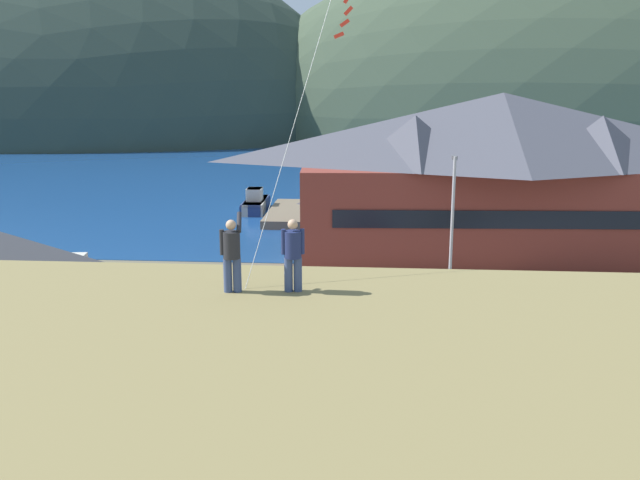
{
  "coord_description": "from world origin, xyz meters",
  "views": [
    {
      "loc": [
        1.42,
        -24.75,
        11.79
      ],
      "look_at": [
        -1.08,
        9.0,
        3.75
      ],
      "focal_mm": 38.78,
      "sensor_mm": 36.0,
      "label": 1
    }
  ],
  "objects_px": {
    "moored_boat_inner_slip": "(256,204)",
    "parked_car_back_row_left": "(379,302)",
    "moored_boat_outer_mooring": "(328,204)",
    "parked_car_front_row_red": "(508,317)",
    "parking_light_pole": "(452,221)",
    "person_companion": "(293,253)",
    "storage_shed_waterside": "(348,211)",
    "parked_car_lone_by_shed": "(95,354)",
    "moored_boat_wharfside": "(255,204)",
    "parked_car_corner_spot": "(222,356)",
    "parked_car_front_row_end": "(600,363)",
    "person_kite_flyer": "(232,253)",
    "wharf_dock": "(288,213)",
    "storage_shed_near_lot": "(4,286)",
    "harbor_lodge": "(500,170)"
  },
  "relations": [
    {
      "from": "harbor_lodge",
      "to": "storage_shed_waterside",
      "type": "bearing_deg",
      "value": 169.59
    },
    {
      "from": "parking_light_pole",
      "to": "parked_car_back_row_left",
      "type": "bearing_deg",
      "value": -140.15
    },
    {
      "from": "moored_boat_wharfside",
      "to": "moored_boat_outer_mooring",
      "type": "relative_size",
      "value": 0.98
    },
    {
      "from": "moored_boat_outer_mooring",
      "to": "parking_light_pole",
      "type": "distance_m",
      "value": 26.35
    },
    {
      "from": "moored_boat_wharfside",
      "to": "moored_boat_inner_slip",
      "type": "height_order",
      "value": "same"
    },
    {
      "from": "parked_car_front_row_end",
      "to": "person_kite_flyer",
      "type": "bearing_deg",
      "value": -140.58
    },
    {
      "from": "harbor_lodge",
      "to": "wharf_dock",
      "type": "relative_size",
      "value": 2.74
    },
    {
      "from": "wharf_dock",
      "to": "person_kite_flyer",
      "type": "relative_size",
      "value": 5.53
    },
    {
      "from": "moored_boat_inner_slip",
      "to": "person_companion",
      "type": "xyz_separation_m",
      "value": [
        8.44,
        -44.53,
        7.03
      ]
    },
    {
      "from": "person_companion",
      "to": "harbor_lodge",
      "type": "bearing_deg",
      "value": 71.47
    },
    {
      "from": "harbor_lodge",
      "to": "person_companion",
      "type": "relative_size",
      "value": 16.15
    },
    {
      "from": "moored_boat_inner_slip",
      "to": "parked_car_back_row_left",
      "type": "xyz_separation_m",
      "value": [
        10.72,
        -27.93,
        0.34
      ]
    },
    {
      "from": "storage_shed_near_lot",
      "to": "person_kite_flyer",
      "type": "relative_size",
      "value": 3.94
    },
    {
      "from": "moored_boat_inner_slip",
      "to": "person_companion",
      "type": "distance_m",
      "value": 45.87
    },
    {
      "from": "parked_car_back_row_left",
      "to": "person_kite_flyer",
      "type": "xyz_separation_m",
      "value": [
        -3.7,
        -16.74,
        6.71
      ]
    },
    {
      "from": "parked_car_front_row_end",
      "to": "person_companion",
      "type": "bearing_deg",
      "value": -137.44
    },
    {
      "from": "wharf_dock",
      "to": "parked_car_front_row_end",
      "type": "height_order",
      "value": "parked_car_front_row_end"
    },
    {
      "from": "moored_boat_wharfside",
      "to": "moored_boat_inner_slip",
      "type": "distance_m",
      "value": 0.01
    },
    {
      "from": "parked_car_corner_spot",
      "to": "person_kite_flyer",
      "type": "relative_size",
      "value": 2.27
    },
    {
      "from": "moored_boat_outer_mooring",
      "to": "parked_car_front_row_red",
      "type": "bearing_deg",
      "value": -71.09
    },
    {
      "from": "person_companion",
      "to": "parked_car_front_row_red",
      "type": "bearing_deg",
      "value": 61.2
    },
    {
      "from": "wharf_dock",
      "to": "parking_light_pole",
      "type": "distance_m",
      "value": 25.38
    },
    {
      "from": "parked_car_corner_spot",
      "to": "moored_boat_outer_mooring",
      "type": "bearing_deg",
      "value": 86.8
    },
    {
      "from": "parked_car_front_row_red",
      "to": "person_kite_flyer",
      "type": "xyz_separation_m",
      "value": [
        -9.6,
        -15.01,
        6.71
      ]
    },
    {
      "from": "parked_car_corner_spot",
      "to": "parked_car_back_row_left",
      "type": "height_order",
      "value": "same"
    },
    {
      "from": "moored_boat_wharfside",
      "to": "parking_light_pole",
      "type": "distance_m",
      "value": 28.97
    },
    {
      "from": "moored_boat_outer_mooring",
      "to": "moored_boat_inner_slip",
      "type": "xyz_separation_m",
      "value": [
        -6.46,
        -0.01,
        0.0
      ]
    },
    {
      "from": "parked_car_lone_by_shed",
      "to": "parking_light_pole",
      "type": "xyz_separation_m",
      "value": [
        15.01,
        10.47,
        3.46
      ]
    },
    {
      "from": "parked_car_back_row_left",
      "to": "parking_light_pole",
      "type": "height_order",
      "value": "parking_light_pole"
    },
    {
      "from": "moored_boat_inner_slip",
      "to": "parking_light_pole",
      "type": "height_order",
      "value": "parking_light_pole"
    },
    {
      "from": "moored_boat_wharfside",
      "to": "parked_car_back_row_left",
      "type": "relative_size",
      "value": 1.35
    },
    {
      "from": "moored_boat_outer_mooring",
      "to": "moored_boat_inner_slip",
      "type": "height_order",
      "value": "same"
    },
    {
      "from": "storage_shed_waterside",
      "to": "parked_car_lone_by_shed",
      "type": "distance_m",
      "value": 25.15
    },
    {
      "from": "moored_boat_outer_mooring",
      "to": "parked_car_front_row_red",
      "type": "distance_m",
      "value": 31.36
    },
    {
      "from": "storage_shed_waterside",
      "to": "parked_car_front_row_end",
      "type": "relative_size",
      "value": 1.34
    },
    {
      "from": "harbor_lodge",
      "to": "moored_boat_inner_slip",
      "type": "height_order",
      "value": "harbor_lodge"
    },
    {
      "from": "harbor_lodge",
      "to": "parked_car_front_row_end",
      "type": "distance_m",
      "value": 21.46
    },
    {
      "from": "parked_car_lone_by_shed",
      "to": "person_kite_flyer",
      "type": "distance_m",
      "value": 13.8
    },
    {
      "from": "storage_shed_near_lot",
      "to": "moored_boat_inner_slip",
      "type": "distance_m",
      "value": 32.42
    },
    {
      "from": "wharf_dock",
      "to": "parked_car_lone_by_shed",
      "type": "relative_size",
      "value": 2.37
    },
    {
      "from": "harbor_lodge",
      "to": "parked_car_lone_by_shed",
      "type": "bearing_deg",
      "value": -131.9
    },
    {
      "from": "storage_shed_waterside",
      "to": "moored_boat_inner_slip",
      "type": "height_order",
      "value": "storage_shed_waterside"
    },
    {
      "from": "moored_boat_outer_mooring",
      "to": "parking_light_pole",
      "type": "height_order",
      "value": "parking_light_pole"
    },
    {
      "from": "parked_car_front_row_red",
      "to": "parked_car_lone_by_shed",
      "type": "bearing_deg",
      "value": -161.86
    },
    {
      "from": "storage_shed_near_lot",
      "to": "moored_boat_inner_slip",
      "type": "height_order",
      "value": "storage_shed_near_lot"
    },
    {
      "from": "storage_shed_near_lot",
      "to": "harbor_lodge",
      "type": "bearing_deg",
      "value": 36.1
    },
    {
      "from": "moored_boat_inner_slip",
      "to": "person_companion",
      "type": "height_order",
      "value": "person_companion"
    },
    {
      "from": "harbor_lodge",
      "to": "parked_car_back_row_left",
      "type": "relative_size",
      "value": 6.65
    },
    {
      "from": "storage_shed_near_lot",
      "to": "parked_car_back_row_left",
      "type": "relative_size",
      "value": 1.73
    },
    {
      "from": "parked_car_corner_spot",
      "to": "parking_light_pole",
      "type": "relative_size",
      "value": 0.54
    }
  ]
}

